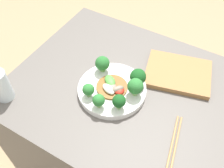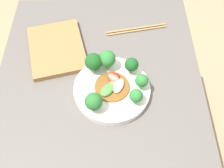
{
  "view_description": "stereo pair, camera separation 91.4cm",
  "coord_description": "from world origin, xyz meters",
  "px_view_note": "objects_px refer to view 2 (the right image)",
  "views": [
    {
      "loc": [
        0.27,
        -0.56,
        1.46
      ],
      "look_at": [
        -0.03,
        -0.04,
        0.75
      ],
      "focal_mm": 42.0,
      "sensor_mm": 36.0,
      "label": 1
    },
    {
      "loc": [
        -0.48,
        -0.04,
        1.44
      ],
      "look_at": [
        -0.03,
        -0.04,
        0.75
      ],
      "focal_mm": 42.0,
      "sensor_mm": 36.0,
      "label": 2
    }
  ],
  "objects_px": {
    "broccoli_east": "(107,59)",
    "broccoli_south": "(142,81)",
    "broccoli_southwest": "(136,96)",
    "chopsticks": "(136,29)",
    "stirfry_center": "(113,85)",
    "broccoli_northwest": "(94,102)",
    "broccoli_northeast": "(94,62)",
    "plate": "(112,89)",
    "broccoli_southeast": "(131,65)",
    "cutting_board": "(57,48)"
  },
  "relations": [
    {
      "from": "plate",
      "to": "broccoli_northeast",
      "type": "distance_m",
      "value": 0.11
    },
    {
      "from": "chopsticks",
      "to": "broccoli_south",
      "type": "bearing_deg",
      "value": 179.21
    },
    {
      "from": "broccoli_northwest",
      "to": "stirfry_center",
      "type": "xyz_separation_m",
      "value": [
        0.08,
        -0.06,
        -0.03
      ]
    },
    {
      "from": "broccoli_south",
      "to": "stirfry_center",
      "type": "bearing_deg",
      "value": 90.11
    },
    {
      "from": "broccoli_south",
      "to": "cutting_board",
      "type": "relative_size",
      "value": 0.2
    },
    {
      "from": "broccoli_northeast",
      "to": "broccoli_south",
      "type": "distance_m",
      "value": 0.17
    },
    {
      "from": "broccoli_northeast",
      "to": "broccoli_northwest",
      "type": "bearing_deg",
      "value": -178.24
    },
    {
      "from": "broccoli_northeast",
      "to": "broccoli_east",
      "type": "xyz_separation_m",
      "value": [
        0.01,
        -0.04,
        0.0
      ]
    },
    {
      "from": "broccoli_northeast",
      "to": "cutting_board",
      "type": "bearing_deg",
      "value": 52.89
    },
    {
      "from": "broccoli_southwest",
      "to": "broccoli_east",
      "type": "bearing_deg",
      "value": 32.85
    },
    {
      "from": "broccoli_northwest",
      "to": "stirfry_center",
      "type": "distance_m",
      "value": 0.1
    },
    {
      "from": "stirfry_center",
      "to": "cutting_board",
      "type": "relative_size",
      "value": 0.4
    },
    {
      "from": "broccoli_southwest",
      "to": "stirfry_center",
      "type": "distance_m",
      "value": 0.09
    },
    {
      "from": "broccoli_south",
      "to": "broccoli_northwest",
      "type": "bearing_deg",
      "value": 117.29
    },
    {
      "from": "plate",
      "to": "broccoli_east",
      "type": "xyz_separation_m",
      "value": [
        0.08,
        0.02,
        0.05
      ]
    },
    {
      "from": "stirfry_center",
      "to": "plate",
      "type": "bearing_deg",
      "value": 146.16
    },
    {
      "from": "broccoli_northeast",
      "to": "broccoli_south",
      "type": "relative_size",
      "value": 1.28
    },
    {
      "from": "broccoli_east",
      "to": "broccoli_south",
      "type": "distance_m",
      "value": 0.14
    },
    {
      "from": "broccoli_east",
      "to": "stirfry_center",
      "type": "relative_size",
      "value": 0.63
    },
    {
      "from": "broccoli_southwest",
      "to": "broccoli_south",
      "type": "xyz_separation_m",
      "value": [
        0.05,
        -0.02,
        0.0
      ]
    },
    {
      "from": "broccoli_northwest",
      "to": "broccoli_northeast",
      "type": "bearing_deg",
      "value": 1.76
    },
    {
      "from": "plate",
      "to": "broccoli_southeast",
      "type": "relative_size",
      "value": 4.16
    },
    {
      "from": "broccoli_southeast",
      "to": "broccoli_south",
      "type": "xyz_separation_m",
      "value": [
        -0.06,
        -0.03,
        -0.0
      ]
    },
    {
      "from": "stirfry_center",
      "to": "cutting_board",
      "type": "xyz_separation_m",
      "value": [
        0.18,
        0.2,
        -0.02
      ]
    },
    {
      "from": "plate",
      "to": "broccoli_northeast",
      "type": "relative_size",
      "value": 3.49
    },
    {
      "from": "broccoli_southeast",
      "to": "broccoli_east",
      "type": "relative_size",
      "value": 0.84
    },
    {
      "from": "broccoli_east",
      "to": "broccoli_south",
      "type": "xyz_separation_m",
      "value": [
        -0.08,
        -0.11,
        -0.01
      ]
    },
    {
      "from": "broccoli_southeast",
      "to": "broccoli_east",
      "type": "xyz_separation_m",
      "value": [
        0.02,
        0.08,
        0.01
      ]
    },
    {
      "from": "plate",
      "to": "broccoli_northwest",
      "type": "height_order",
      "value": "broccoli_northwest"
    },
    {
      "from": "stirfry_center",
      "to": "chopsticks",
      "type": "height_order",
      "value": "stirfry_center"
    },
    {
      "from": "broccoli_southeast",
      "to": "stirfry_center",
      "type": "bearing_deg",
      "value": 134.53
    },
    {
      "from": "broccoli_northwest",
      "to": "cutting_board",
      "type": "bearing_deg",
      "value": 30.01
    },
    {
      "from": "broccoli_northeast",
      "to": "plate",
      "type": "bearing_deg",
      "value": -140.44
    },
    {
      "from": "broccoli_southwest",
      "to": "broccoli_south",
      "type": "distance_m",
      "value": 0.06
    },
    {
      "from": "broccoli_east",
      "to": "broccoli_northwest",
      "type": "xyz_separation_m",
      "value": [
        -0.16,
        0.04,
        -0.0
      ]
    },
    {
      "from": "broccoli_east",
      "to": "chopsticks",
      "type": "relative_size",
      "value": 0.3
    },
    {
      "from": "broccoli_southwest",
      "to": "chopsticks",
      "type": "height_order",
      "value": "broccoli_southwest"
    },
    {
      "from": "stirfry_center",
      "to": "chopsticks",
      "type": "relative_size",
      "value": 0.48
    },
    {
      "from": "broccoli_northeast",
      "to": "broccoli_south",
      "type": "bearing_deg",
      "value": -114.27
    },
    {
      "from": "chopsticks",
      "to": "stirfry_center",
      "type": "bearing_deg",
      "value": 160.99
    },
    {
      "from": "broccoli_northwest",
      "to": "plate",
      "type": "bearing_deg",
      "value": -36.8
    },
    {
      "from": "stirfry_center",
      "to": "cutting_board",
      "type": "bearing_deg",
      "value": 49.03
    },
    {
      "from": "broccoli_southeast",
      "to": "broccoli_east",
      "type": "height_order",
      "value": "broccoli_east"
    },
    {
      "from": "broccoli_northwest",
      "to": "cutting_board",
      "type": "height_order",
      "value": "broccoli_northwest"
    },
    {
      "from": "broccoli_east",
      "to": "broccoli_southwest",
      "type": "height_order",
      "value": "broccoli_east"
    },
    {
      "from": "broccoli_southeast",
      "to": "broccoli_southwest",
      "type": "relative_size",
      "value": 1.09
    },
    {
      "from": "plate",
      "to": "cutting_board",
      "type": "distance_m",
      "value": 0.27
    },
    {
      "from": "broccoli_northwest",
      "to": "broccoli_southwest",
      "type": "xyz_separation_m",
      "value": [
        0.02,
        -0.13,
        -0.01
      ]
    },
    {
      "from": "plate",
      "to": "broccoli_southwest",
      "type": "height_order",
      "value": "broccoli_southwest"
    },
    {
      "from": "plate",
      "to": "chopsticks",
      "type": "distance_m",
      "value": 0.3
    }
  ]
}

